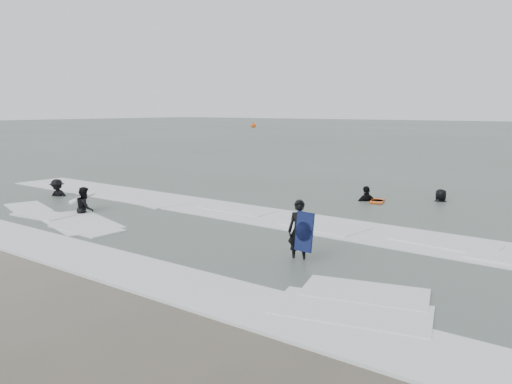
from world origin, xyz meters
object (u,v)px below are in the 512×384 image
Objects in this scene: surfer_right_near at (366,202)px; surfer_breaker at (58,198)px; surfer_right_far at (440,203)px; surfer_wading at (85,214)px; buoy at (253,126)px; surfer_centre at (299,261)px.

surfer_breaker is at bearing -22.41° from surfer_right_near.
surfer_right_far reaches higher than surfer_breaker.
surfer_wading is 0.95× the size of buoy.
surfer_right_far is (9.54, 10.10, 0.00)m from surfer_wading.
surfer_centre reaches higher than surfer_wading.
surfer_centre is at bearing -140.39° from surfer_wading.
buoy is (-42.95, 70.08, 0.42)m from surfer_breaker.
surfer_breaker is (-3.98, 1.34, 0.00)m from surfer_wading.
buoy is (-54.01, 63.00, 0.42)m from surfer_right_near.
buoy reaches higher than surfer_right_far.
buoy is (-56.13, 71.55, 0.42)m from surfer_centre.
surfer_centre is 8.81m from surfer_right_near.
surfer_right_far is (0.36, 10.22, 0.00)m from surfer_centre.
surfer_centre is at bearing 48.86° from surfer_right_near.
surfer_wading is at bearing -5.05° from surfer_right_near.
buoy is (-56.48, 61.33, 0.42)m from surfer_right_far.
surfer_centre is 13.25m from surfer_breaker.
buoy is at bearing 98.82° from surfer_breaker.
surfer_right_near reaches higher than surfer_breaker.
surfer_right_far reaches higher than surfer_wading.
surfer_breaker reaches higher than surfer_wading.
surfer_breaker is 0.96× the size of surfer_right_far.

